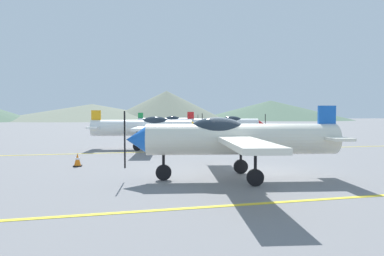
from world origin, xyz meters
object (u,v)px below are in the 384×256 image
object	(u,v)px
airplane_back	(168,122)
car_sedan	(211,125)
traffic_cone_front	(78,160)
airplane_mid	(146,127)
airplane_near	(234,138)
airplane_far	(226,124)

from	to	relation	value
airplane_back	car_sedan	xyz separation A→B (m)	(7.16, 5.76, -0.61)
airplane_back	traffic_cone_front	world-z (taller)	airplane_back
airplane_mid	traffic_cone_front	distance (m)	7.59
airplane_near	airplane_mid	size ratio (longest dim) A/B	1.00
airplane_back	car_sedan	size ratio (longest dim) A/B	1.94
airplane_back	traffic_cone_front	bearing A→B (deg)	-107.41
airplane_back	airplane_far	bearing A→B (deg)	-68.48
airplane_near	car_sedan	size ratio (longest dim) A/B	1.94
airplane_far	airplane_back	distance (m)	10.93
airplane_near	car_sedan	xyz separation A→B (m)	(8.92, 33.68, -0.61)
airplane_back	traffic_cone_front	distance (m)	24.92
airplane_far	car_sedan	size ratio (longest dim) A/B	1.93
airplane_mid	car_sedan	bearing A→B (deg)	64.13
airplane_mid	traffic_cone_front	xyz separation A→B (m)	(-3.51, -6.63, -1.16)
airplane_back	car_sedan	distance (m)	9.21
airplane_mid	airplane_far	bearing A→B (deg)	41.19
airplane_back	airplane_near	bearing A→B (deg)	-93.60
airplane_near	airplane_far	distance (m)	18.67
car_sedan	traffic_cone_front	xyz separation A→B (m)	(-14.61, -29.51, -0.56)
airplane_far	airplane_back	world-z (taller)	same
airplane_far	traffic_cone_front	distance (m)	17.81
airplane_mid	airplane_near	bearing A→B (deg)	-78.59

